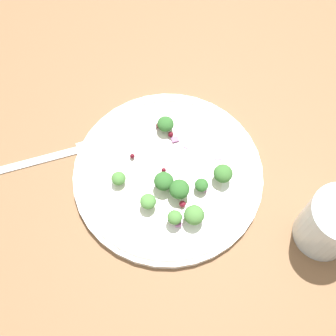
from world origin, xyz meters
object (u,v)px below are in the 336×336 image
(plate, at_px, (168,173))
(broccoli_floret_0, at_px, (223,174))
(broccoli_floret_2, at_px, (201,185))
(broccoli_floret_1, at_px, (148,202))
(water_glass, at_px, (331,223))
(fork, at_px, (48,157))

(plate, xyz_separation_m, broccoli_floret_0, (0.03, 0.07, 0.02))
(broccoli_floret_2, bearing_deg, broccoli_floret_1, -85.76)
(broccoli_floret_1, xyz_separation_m, broccoli_floret_2, (-0.01, 0.08, -0.00))
(broccoli_floret_0, bearing_deg, plate, -113.04)
(plate, bearing_deg, broccoli_floret_1, -42.36)
(plate, height_order, broccoli_floret_2, broccoli_floret_2)
(broccoli_floret_1, bearing_deg, plate, 137.64)
(broccoli_floret_0, height_order, water_glass, water_glass)
(water_glass, bearing_deg, broccoli_floret_0, -135.14)
(broccoli_floret_1, distance_m, broccoli_floret_2, 0.08)
(plate, relative_size, broccoli_floret_1, 12.27)
(fork, xyz_separation_m, water_glass, (0.22, 0.35, 0.04))
(broccoli_floret_0, height_order, broccoli_floret_1, broccoli_floret_0)
(broccoli_floret_1, relative_size, water_glass, 0.25)
(broccoli_floret_1, relative_size, broccoli_floret_2, 1.12)
(broccoli_floret_0, bearing_deg, water_glass, 44.86)
(broccoli_floret_1, relative_size, fork, 0.12)
(broccoli_floret_1, bearing_deg, water_glass, 66.29)
(plate, height_order, water_glass, water_glass)
(plate, bearing_deg, water_glass, 52.19)
(broccoli_floret_2, xyz_separation_m, water_glass, (0.11, 0.15, 0.02))
(broccoli_floret_0, xyz_separation_m, broccoli_floret_2, (0.01, -0.03, -0.00))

